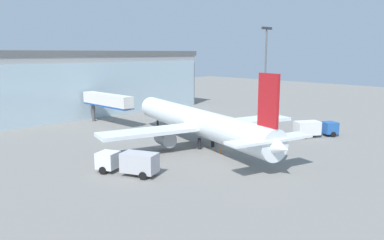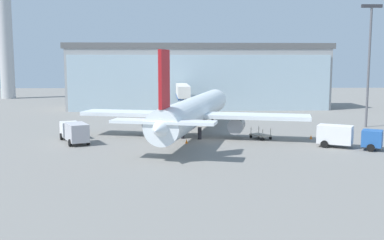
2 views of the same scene
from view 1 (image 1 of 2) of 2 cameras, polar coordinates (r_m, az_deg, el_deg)
name	(u,v)px [view 1 (image 1 of 2)]	position (r m, az deg, el deg)	size (l,w,h in m)	color
ground	(224,147)	(55.73, 4.96, -4.10)	(240.00, 240.00, 0.00)	gray
terminal_building	(88,83)	(87.70, -15.51, 5.49)	(57.33, 14.11, 14.18)	#9E9E9E
jet_bridge	(107,101)	(73.97, -12.83, 2.83)	(2.82, 14.19, 5.94)	silver
apron_light_mast	(266,65)	(81.25, 11.15, 8.27)	(3.20, 0.40, 19.01)	#59595E
airplane	(199,122)	(55.94, 1.06, -0.37)	(31.15, 38.25, 11.51)	white
catering_truck	(129,162)	(43.52, -9.57, -6.33)	(5.18, 7.53, 2.65)	silver
fuel_truck	(315,128)	(65.13, 18.17, -1.17)	(7.46, 5.42, 2.65)	#2659A5
baggage_cart	(248,136)	(61.40, 8.52, -2.36)	(2.90, 3.22, 1.50)	#9E998C
safety_cone_nose	(220,151)	(52.09, 4.33, -4.80)	(0.36, 0.36, 0.55)	orange
safety_cone_wingtip	(273,131)	(66.66, 12.28, -1.68)	(0.36, 0.36, 0.55)	orange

